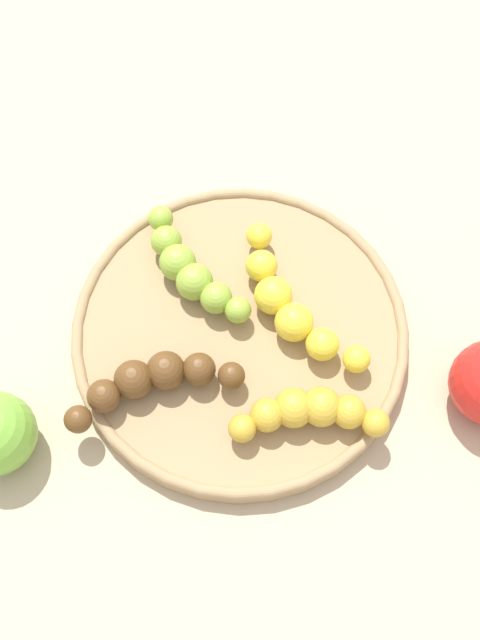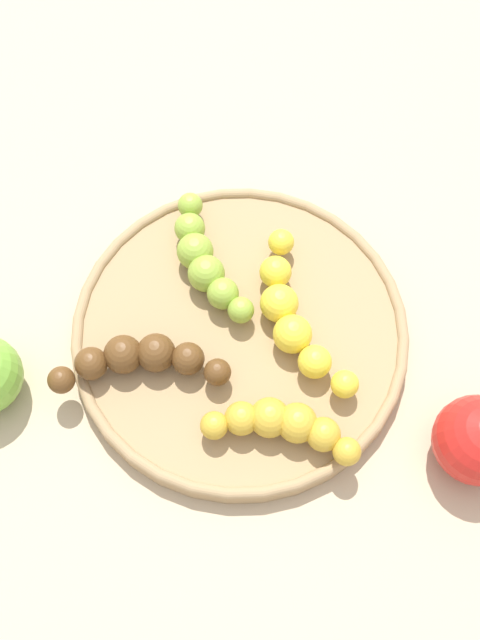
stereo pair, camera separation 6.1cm
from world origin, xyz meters
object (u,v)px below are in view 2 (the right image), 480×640
(banana_spotted, at_px, (282,425))
(apple_red, at_px, (478,440))
(banana_overripe, at_px, (140,360))
(banana_green, at_px, (205,261))
(fruit_bowl, at_px, (240,332))
(banana_yellow, at_px, (293,316))

(banana_spotted, bearing_deg, apple_red, -83.04)
(banana_overripe, height_order, banana_spotted, same)
(banana_green, height_order, apple_red, apple_red)
(banana_overripe, bearing_deg, apple_red, -107.17)
(fruit_bowl, height_order, banana_green, banana_green)
(banana_green, bearing_deg, fruit_bowl, 92.85)
(banana_yellow, distance_m, banana_green, 0.09)
(fruit_bowl, xyz_separation_m, banana_overripe, (-0.04, 0.08, 0.02))
(banana_yellow, xyz_separation_m, apple_red, (-0.10, -0.15, -0.00))
(banana_overripe, xyz_separation_m, banana_spotted, (-0.05, -0.12, 0.00))
(fruit_bowl, bearing_deg, apple_red, -114.79)
(apple_red, bearing_deg, banana_overripe, 79.93)
(banana_green, xyz_separation_m, banana_spotted, (-0.15, -0.08, -0.00))
(banana_overripe, height_order, apple_red, apple_red)
(banana_green, distance_m, banana_overripe, 0.11)
(apple_red, bearing_deg, banana_spotted, 89.56)
(banana_green, xyz_separation_m, apple_red, (-0.15, -0.23, 0.00))
(banana_overripe, distance_m, apple_red, 0.28)
(fruit_bowl, xyz_separation_m, banana_green, (0.06, 0.03, 0.02))
(banana_green, xyz_separation_m, banana_overripe, (-0.10, 0.05, -0.00))
(banana_yellow, distance_m, apple_red, 0.18)
(banana_yellow, height_order, banana_green, same)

